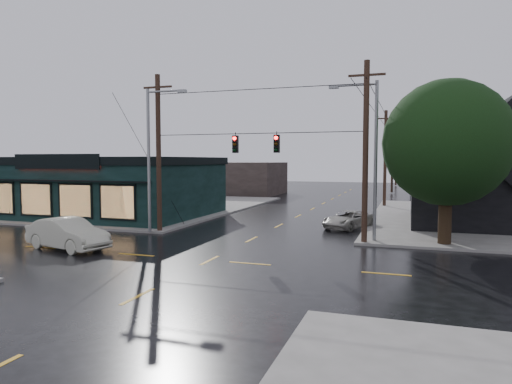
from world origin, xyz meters
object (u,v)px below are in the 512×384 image
(utility_pole_ne, at_px, (364,244))
(suv_silver, at_px, (349,220))
(sedan_cream, at_px, (68,234))
(corner_tree, at_px, (447,143))
(utility_pole_nw, at_px, (160,233))

(utility_pole_ne, relative_size, suv_silver, 2.29)
(suv_silver, bearing_deg, sedan_cream, -112.08)
(corner_tree, xyz_separation_m, sedan_cream, (-18.94, -7.32, -4.80))
(utility_pole_nw, distance_m, sedan_cream, 6.73)
(utility_pole_nw, xyz_separation_m, utility_pole_ne, (13.00, 0.00, 0.00))
(corner_tree, height_order, sedan_cream, corner_tree)
(utility_pole_nw, distance_m, utility_pole_ne, 13.00)
(utility_pole_nw, bearing_deg, corner_tree, 2.89)
(corner_tree, distance_m, utility_pole_nw, 18.14)
(utility_pole_nw, height_order, suv_silver, utility_pole_nw)
(corner_tree, height_order, utility_pole_ne, corner_tree)
(utility_pole_ne, height_order, suv_silver, utility_pole_ne)
(corner_tree, distance_m, suv_silver, 9.10)
(corner_tree, height_order, utility_pole_nw, corner_tree)
(corner_tree, height_order, suv_silver, corner_tree)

